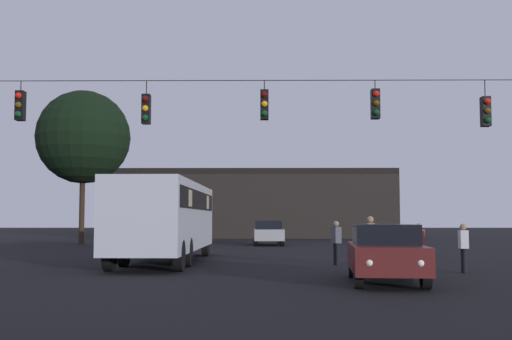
% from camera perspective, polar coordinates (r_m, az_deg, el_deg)
% --- Properties ---
extents(ground_plane, '(168.00, 168.00, 0.00)m').
position_cam_1_polar(ground_plane, '(28.66, 0.08, -7.68)').
color(ground_plane, black).
rests_on(ground_plane, ground).
extents(overhead_signal_span, '(21.20, 0.44, 6.84)m').
position_cam_1_polar(overhead_signal_span, '(20.27, -0.03, 2.31)').
color(overhead_signal_span, black).
rests_on(overhead_signal_span, ground).
extents(city_bus, '(2.68, 11.03, 3.00)m').
position_cam_1_polar(city_bus, '(24.77, -8.00, -3.85)').
color(city_bus, '#B7BCC6').
rests_on(city_bus, ground).
extents(car_near_right, '(2.19, 4.46, 1.52)m').
position_cam_1_polar(car_near_right, '(17.17, 11.48, -7.19)').
color(car_near_right, '#511919').
rests_on(car_near_right, ground).
extents(car_far_left, '(1.93, 4.38, 1.52)m').
position_cam_1_polar(car_far_left, '(40.14, 1.10, -5.58)').
color(car_far_left, '#99999E').
rests_on(car_far_left, ground).
extents(pedestrian_crossing_left, '(0.31, 0.40, 1.51)m').
position_cam_1_polar(pedestrian_crossing_left, '(21.97, 14.36, -6.37)').
color(pedestrian_crossing_left, black).
rests_on(pedestrian_crossing_left, ground).
extents(pedestrian_crossing_center, '(0.26, 0.37, 1.51)m').
position_cam_1_polar(pedestrian_crossing_center, '(20.84, 18.02, -6.42)').
color(pedestrian_crossing_center, black).
rests_on(pedestrian_crossing_center, ground).
extents(pedestrian_crossing_right, '(0.36, 0.42, 1.58)m').
position_cam_1_polar(pedestrian_crossing_right, '(23.25, 7.17, -6.24)').
color(pedestrian_crossing_right, black).
rests_on(pedestrian_crossing_right, ground).
extents(pedestrian_near_bus, '(0.27, 0.38, 1.75)m').
position_cam_1_polar(pedestrian_near_bus, '(21.47, 10.17, -6.08)').
color(pedestrian_near_bus, black).
rests_on(pedestrian_near_bus, ground).
extents(corner_building, '(23.84, 13.60, 5.80)m').
position_cam_1_polar(corner_building, '(59.12, -0.09, -3.13)').
color(corner_building, black).
rests_on(corner_building, ground).
extents(tree_left_silhouette, '(6.12, 6.12, 10.06)m').
position_cam_1_polar(tree_left_silhouette, '(43.55, -15.14, 2.84)').
color(tree_left_silhouette, '#2D2116').
rests_on(tree_left_silhouette, ground).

